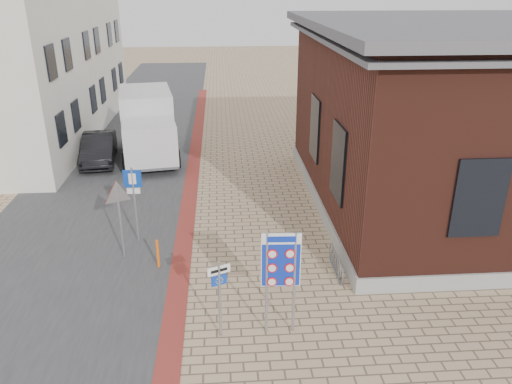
{
  "coord_description": "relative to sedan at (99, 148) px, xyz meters",
  "views": [
    {
      "loc": [
        -0.66,
        -10.45,
        7.97
      ],
      "look_at": [
        0.34,
        3.25,
        2.2
      ],
      "focal_mm": 35.0,
      "sensor_mm": 36.0,
      "label": 1
    }
  ],
  "objects": [
    {
      "name": "ground",
      "position": [
        6.5,
        -12.79,
        -0.68
      ],
      "size": [
        120.0,
        120.0,
        0.0
      ],
      "primitive_type": "plane",
      "color": "tan",
      "rests_on": "ground"
    },
    {
      "name": "road_strip",
      "position": [
        1.0,
        2.21,
        -0.67
      ],
      "size": [
        7.0,
        60.0,
        0.02
      ],
      "primitive_type": "cube",
      "color": "#38383A",
      "rests_on": "ground"
    },
    {
      "name": "curb_strip",
      "position": [
        4.5,
        -2.79,
        -0.67
      ],
      "size": [
        0.6,
        40.0,
        0.02
      ],
      "primitive_type": "cube",
      "color": "maroon",
      "rests_on": "ground"
    },
    {
      "name": "brick_building",
      "position": [
        15.49,
        -5.8,
        2.8
      ],
      "size": [
        13.0,
        13.0,
        6.8
      ],
      "color": "gray",
      "rests_on": "ground"
    },
    {
      "name": "townhouse_mid",
      "position": [
        -4.49,
        5.21,
        3.89
      ],
      "size": [
        7.4,
        6.4,
        9.1
      ],
      "color": "silver",
      "rests_on": "ground"
    },
    {
      "name": "townhouse_far",
      "position": [
        -4.49,
        11.21,
        3.49
      ],
      "size": [
        7.4,
        6.4,
        8.3
      ],
      "color": "silver",
      "rests_on": "ground"
    },
    {
      "name": "bike_rack",
      "position": [
        9.15,
        -10.59,
        -0.42
      ],
      "size": [
        0.08,
        1.8,
        0.6
      ],
      "color": "slate",
      "rests_on": "ground"
    },
    {
      "name": "sedan",
      "position": [
        0.0,
        0.0,
        0.0
      ],
      "size": [
        1.97,
        4.29,
        1.36
      ],
      "primitive_type": "imported",
      "rotation": [
        0.0,
        0.0,
        0.13
      ],
      "color": "black",
      "rests_on": "ground"
    },
    {
      "name": "box_truck",
      "position": [
        2.3,
        0.63,
        0.94
      ],
      "size": [
        3.32,
        6.32,
        3.15
      ],
      "rotation": [
        0.0,
        0.0,
        0.16
      ],
      "color": "slate",
      "rests_on": "ground"
    },
    {
      "name": "border_sign",
      "position": [
        7.15,
        -13.25,
        1.27
      ],
      "size": [
        0.93,
        0.1,
        2.72
      ],
      "rotation": [
        0.0,
        0.0,
        -0.05
      ],
      "color": "gray",
      "rests_on": "ground"
    },
    {
      "name": "essen_sign",
      "position": [
        5.7,
        -13.32,
        0.67
      ],
      "size": [
        0.53,
        0.25,
        2.09
      ],
      "rotation": [
        0.0,
        0.0,
        0.4
      ],
      "color": "gray",
      "rests_on": "ground"
    },
    {
      "name": "parking_sign",
      "position": [
        3.0,
        -8.29,
        1.11
      ],
      "size": [
        0.58,
        0.07,
        2.62
      ],
      "rotation": [
        0.0,
        0.0,
        -0.02
      ],
      "color": "gray",
      "rests_on": "ground"
    },
    {
      "name": "yield_sign",
      "position": [
        2.7,
        -9.29,
        1.26
      ],
      "size": [
        0.84,
        0.42,
        2.53
      ],
      "rotation": [
        0.0,
        0.0,
        0.42
      ],
      "color": "gray",
      "rests_on": "ground"
    },
    {
      "name": "bollard",
      "position": [
        3.85,
        -9.99,
        -0.22
      ],
      "size": [
        0.11,
        0.11,
        0.93
      ],
      "primitive_type": "cylinder",
      "rotation": [
        0.0,
        0.0,
        0.36
      ],
      "color": "#FF610D",
      "rests_on": "ground"
    }
  ]
}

